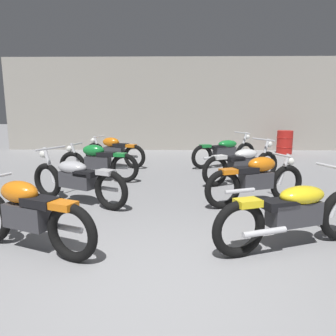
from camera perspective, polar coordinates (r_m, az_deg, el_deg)
ground_plane at (r=3.22m, az=-1.28°, el=-20.86°), size 60.00×60.00×0.00m
back_wall at (r=12.94m, az=0.65°, el=11.21°), size 13.18×0.24×3.60m
motorcycle_left_row_0 at (r=4.14m, az=-23.75°, el=-7.45°), size 1.85×0.87×0.88m
motorcycle_left_row_1 at (r=5.86m, az=-15.93°, el=-1.85°), size 1.98×1.14×0.97m
motorcycle_left_row_2 at (r=7.58m, az=-12.39°, el=1.15°), size 1.95×0.60×0.88m
motorcycle_left_row_3 at (r=9.31m, az=-9.57°, el=2.99°), size 1.88×0.82×0.88m
motorcycle_right_row_0 at (r=4.16m, az=21.63°, el=-7.29°), size 2.07×0.96×0.97m
motorcycle_right_row_1 at (r=5.79m, az=15.45°, el=-1.91°), size 1.88×0.81×0.88m
motorcycle_right_row_2 at (r=7.43m, az=13.13°, el=0.87°), size 1.94×1.20×0.97m
motorcycle_right_row_3 at (r=9.36m, az=10.07°, el=2.97°), size 1.98×1.13×0.97m
oil_drum at (r=12.61m, az=19.99°, el=4.33°), size 0.59×0.59×0.85m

